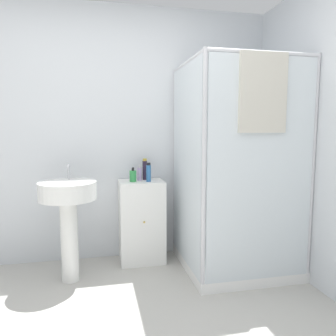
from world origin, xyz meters
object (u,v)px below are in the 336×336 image
soap_dispenser (133,176)px  shampoo_bottle_tall_black (145,169)px  lotion_bottle_white (139,174)px  shampoo_bottle_blue (149,172)px  sink (68,206)px

soap_dispenser → shampoo_bottle_tall_black: bearing=37.1°
shampoo_bottle_tall_black → lotion_bottle_white: bearing=-156.7°
shampoo_bottle_tall_black → soap_dispenser: bearing=-142.9°
lotion_bottle_white → shampoo_bottle_blue: bearing=-51.3°
shampoo_bottle_tall_black → shampoo_bottle_blue: shampoo_bottle_tall_black is taller
soap_dispenser → lotion_bottle_white: lotion_bottle_white is taller
shampoo_bottle_blue → soap_dispenser: bearing=171.7°
shampoo_bottle_blue → lotion_bottle_white: shampoo_bottle_blue is taller
shampoo_bottle_tall_black → shampoo_bottle_blue: size_ratio=1.16×
sink → shampoo_bottle_tall_black: 0.84m
sink → shampoo_bottle_blue: sink is taller
sink → lotion_bottle_white: (0.65, 0.34, 0.21)m
soap_dispenser → shampoo_bottle_tall_black: (0.13, 0.10, 0.05)m
sink → shampoo_bottle_tall_black: size_ratio=4.73×
sink → lotion_bottle_white: size_ratio=6.42×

